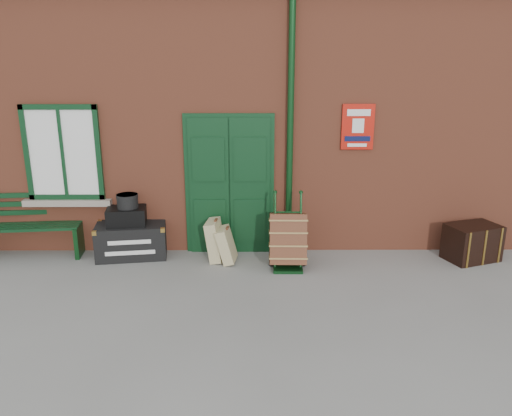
{
  "coord_description": "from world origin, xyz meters",
  "views": [
    {
      "loc": [
        0.08,
        -6.27,
        3.04
      ],
      "look_at": [
        0.12,
        0.6,
        1.0
      ],
      "focal_mm": 35.0,
      "sensor_mm": 36.0,
      "label": 1
    }
  ],
  "objects_px": {
    "bench": "(27,224)",
    "porter_trolley": "(288,240)",
    "dark_trunk": "(472,242)",
    "houdini_trunk": "(132,240)"
  },
  "relations": [
    {
      "from": "bench",
      "to": "porter_trolley",
      "type": "height_order",
      "value": "porter_trolley"
    },
    {
      "from": "bench",
      "to": "dark_trunk",
      "type": "height_order",
      "value": "bench"
    },
    {
      "from": "porter_trolley",
      "to": "dark_trunk",
      "type": "distance_m",
      "value": 2.95
    },
    {
      "from": "bench",
      "to": "dark_trunk",
      "type": "relative_size",
      "value": 2.17
    },
    {
      "from": "porter_trolley",
      "to": "bench",
      "type": "bearing_deg",
      "value": 174.03
    },
    {
      "from": "houdini_trunk",
      "to": "porter_trolley",
      "type": "height_order",
      "value": "porter_trolley"
    },
    {
      "from": "porter_trolley",
      "to": "dark_trunk",
      "type": "xyz_separation_m",
      "value": [
        2.93,
        0.27,
        -0.15
      ]
    },
    {
      "from": "bench",
      "to": "porter_trolley",
      "type": "distance_m",
      "value": 4.18
    },
    {
      "from": "porter_trolley",
      "to": "dark_trunk",
      "type": "bearing_deg",
      "value": 6.46
    },
    {
      "from": "dark_trunk",
      "to": "houdini_trunk",
      "type": "bearing_deg",
      "value": 158.48
    }
  ]
}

